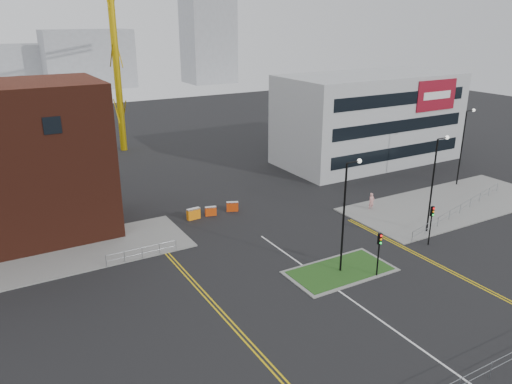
# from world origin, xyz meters

# --- Properties ---
(ground) EXTENTS (200.00, 200.00, 0.00)m
(ground) POSITION_xyz_m (0.00, 0.00, 0.00)
(ground) COLOR black
(ground) RESTS_ON ground
(pavement_left) EXTENTS (28.00, 8.00, 0.12)m
(pavement_left) POSITION_xyz_m (-20.00, 22.00, 0.06)
(pavement_left) COLOR slate
(pavement_left) RESTS_ON ground
(pavement_right) EXTENTS (24.00, 10.00, 0.12)m
(pavement_right) POSITION_xyz_m (22.00, 14.00, 0.06)
(pavement_right) COLOR slate
(pavement_right) RESTS_ON ground
(island_kerb) EXTENTS (8.60, 4.60, 0.08)m
(island_kerb) POSITION_xyz_m (2.00, 8.00, 0.04)
(island_kerb) COLOR slate
(island_kerb) RESTS_ON ground
(grass_island) EXTENTS (8.00, 4.00, 0.12)m
(grass_island) POSITION_xyz_m (2.00, 8.00, 0.06)
(grass_island) COLOR #204A18
(grass_island) RESTS_ON ground
(office_block) EXTENTS (25.00, 12.20, 12.00)m
(office_block) POSITION_xyz_m (26.01, 31.97, 6.00)
(office_block) COLOR #ACAEB1
(office_block) RESTS_ON ground
(streetlamp_island) EXTENTS (1.46, 0.36, 9.18)m
(streetlamp_island) POSITION_xyz_m (2.22, 8.00, 5.41)
(streetlamp_island) COLOR black
(streetlamp_island) RESTS_ON ground
(streetlamp_right_near) EXTENTS (1.46, 0.36, 9.18)m
(streetlamp_right_near) POSITION_xyz_m (14.22, 10.00, 5.41)
(streetlamp_right_near) COLOR black
(streetlamp_right_near) RESTS_ON ground
(streetlamp_right_far) EXTENTS (1.46, 0.36, 9.18)m
(streetlamp_right_far) POSITION_xyz_m (28.22, 18.00, 5.41)
(streetlamp_right_far) COLOR black
(streetlamp_right_far) RESTS_ON ground
(traffic_light_island) EXTENTS (0.28, 0.33, 3.65)m
(traffic_light_island) POSITION_xyz_m (4.00, 5.98, 2.57)
(traffic_light_island) COLOR black
(traffic_light_island) RESTS_ON ground
(traffic_light_right) EXTENTS (0.28, 0.33, 3.65)m
(traffic_light_right) POSITION_xyz_m (12.00, 7.98, 2.57)
(traffic_light_right) COLOR black
(traffic_light_right) RESTS_ON ground
(railing_front) EXTENTS (24.05, 0.05, 1.10)m
(railing_front) POSITION_xyz_m (0.00, -6.00, 0.78)
(railing_front) COLOR gray
(railing_front) RESTS_ON ground
(railing_left) EXTENTS (6.05, 0.05, 1.10)m
(railing_left) POSITION_xyz_m (-11.00, 18.00, 0.74)
(railing_left) COLOR gray
(railing_left) RESTS_ON ground
(railing_right) EXTENTS (19.05, 5.05, 1.10)m
(railing_right) POSITION_xyz_m (20.50, 11.50, 0.78)
(railing_right) COLOR gray
(railing_right) RESTS_ON ground
(centre_line) EXTENTS (0.15, 30.00, 0.01)m
(centre_line) POSITION_xyz_m (0.00, 2.00, 0.01)
(centre_line) COLOR silver
(centre_line) RESTS_ON ground
(yellow_left_a) EXTENTS (0.12, 24.00, 0.01)m
(yellow_left_a) POSITION_xyz_m (-9.00, 10.00, 0.01)
(yellow_left_a) COLOR gold
(yellow_left_a) RESTS_ON ground
(yellow_left_b) EXTENTS (0.12, 24.00, 0.01)m
(yellow_left_b) POSITION_xyz_m (-8.70, 10.00, 0.01)
(yellow_left_b) COLOR gold
(yellow_left_b) RESTS_ON ground
(yellow_right_a) EXTENTS (0.12, 20.00, 0.01)m
(yellow_right_a) POSITION_xyz_m (9.50, 6.00, 0.01)
(yellow_right_a) COLOR gold
(yellow_right_a) RESTS_ON ground
(yellow_right_b) EXTENTS (0.12, 20.00, 0.01)m
(yellow_right_b) POSITION_xyz_m (9.80, 6.00, 0.01)
(yellow_right_b) COLOR gold
(yellow_right_b) RESTS_ON ground
(skyline_b) EXTENTS (24.00, 12.00, 16.00)m
(skyline_b) POSITION_xyz_m (10.00, 130.00, 8.00)
(skyline_b) COLOR gray
(skyline_b) RESTS_ON ground
(skyline_c) EXTENTS (14.00, 12.00, 28.00)m
(skyline_c) POSITION_xyz_m (45.00, 125.00, 14.00)
(skyline_c) COLOR gray
(skyline_c) RESTS_ON ground
(skyline_d) EXTENTS (30.00, 12.00, 12.00)m
(skyline_d) POSITION_xyz_m (-8.00, 140.00, 6.00)
(skyline_d) COLOR gray
(skyline_d) RESTS_ON ground
(pedestrian) EXTENTS (0.70, 0.47, 1.89)m
(pedestrian) POSITION_xyz_m (13.37, 16.95, 0.95)
(pedestrian) COLOR pink
(pedestrian) RESTS_ON ground
(barrier_left) EXTENTS (1.20, 0.64, 0.96)m
(barrier_left) POSITION_xyz_m (-1.89, 24.00, 0.52)
(barrier_left) COLOR #D4430B
(barrier_left) RESTS_ON ground
(barrier_mid) EXTENTS (1.39, 0.57, 1.14)m
(barrier_mid) POSITION_xyz_m (-3.78, 24.00, 0.62)
(barrier_mid) COLOR orange
(barrier_mid) RESTS_ON ground
(barrier_right) EXTENTS (1.28, 0.86, 1.02)m
(barrier_right) POSITION_xyz_m (0.61, 24.00, 0.56)
(barrier_right) COLOR #CF3D0B
(barrier_right) RESTS_ON ground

